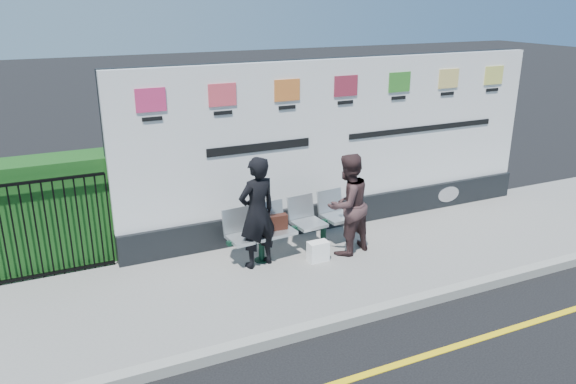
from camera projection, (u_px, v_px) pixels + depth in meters
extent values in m
plane|color=black|center=(458.00, 346.00, 6.95)|extent=(80.00, 80.00, 0.00)
cube|color=gray|center=(354.00, 260.00, 9.08)|extent=(14.00, 3.00, 0.12)
cube|color=gray|center=(410.00, 303.00, 7.79)|extent=(14.00, 0.18, 0.14)
cube|color=yellow|center=(458.00, 346.00, 6.95)|extent=(14.00, 0.10, 0.01)
cube|color=black|center=(339.00, 211.00, 10.33)|extent=(8.00, 0.30, 0.50)
cube|color=white|center=(342.00, 131.00, 9.84)|extent=(8.00, 0.14, 2.50)
cube|color=#174716|center=(35.00, 215.00, 8.50)|extent=(2.35, 0.70, 1.70)
imported|color=black|center=(257.00, 213.00, 8.51)|extent=(0.72, 0.56, 1.76)
imported|color=#3D2728|center=(348.00, 204.00, 8.98)|extent=(0.95, 0.83, 1.67)
cube|color=black|center=(278.00, 222.00, 8.88)|extent=(0.32, 0.15, 0.24)
cube|color=white|center=(318.00, 251.00, 8.89)|extent=(0.32, 0.19, 0.32)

